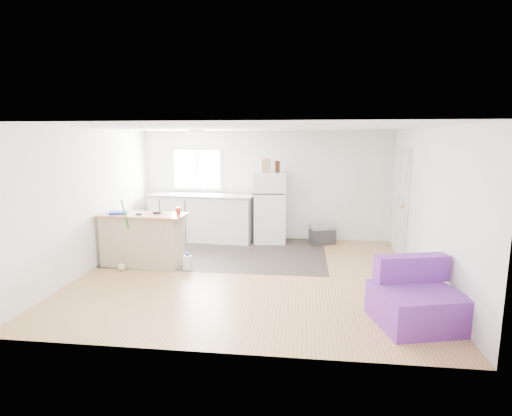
{
  "coord_description": "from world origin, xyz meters",
  "views": [
    {
      "loc": [
        0.84,
        -6.31,
        2.23
      ],
      "look_at": [
        0.01,
        0.7,
        1.0
      ],
      "focal_mm": 28.0,
      "sensor_mm": 36.0,
      "label": 1
    }
  ],
  "objects_px": {
    "cooler": "(322,235)",
    "mop": "(124,257)",
    "bottle_left": "(277,167)",
    "cleaner_jug": "(187,263)",
    "bottle_right": "(278,167)",
    "kitchen_cabinets": "(202,217)",
    "purple_seat": "(416,301)",
    "cardboard_box": "(265,165)",
    "red_cup": "(178,211)",
    "peninsula": "(142,239)",
    "refrigerator": "(270,207)",
    "blue_tray": "(119,213)"
  },
  "relations": [
    {
      "from": "cooler",
      "to": "mop",
      "type": "xyz_separation_m",
      "value": [
        -3.45,
        -2.16,
        0.03
      ]
    },
    {
      "from": "bottle_left",
      "to": "cleaner_jug",
      "type": "bearing_deg",
      "value": -124.8
    },
    {
      "from": "bottle_right",
      "to": "cleaner_jug",
      "type": "bearing_deg",
      "value": -125.14
    },
    {
      "from": "cleaner_jug",
      "to": "kitchen_cabinets",
      "type": "bearing_deg",
      "value": 102.51
    },
    {
      "from": "purple_seat",
      "to": "cardboard_box",
      "type": "height_order",
      "value": "cardboard_box"
    },
    {
      "from": "cooler",
      "to": "purple_seat",
      "type": "relative_size",
      "value": 0.54
    },
    {
      "from": "red_cup",
      "to": "peninsula",
      "type": "bearing_deg",
      "value": -175.88
    },
    {
      "from": "kitchen_cabinets",
      "to": "purple_seat",
      "type": "height_order",
      "value": "kitchen_cabinets"
    },
    {
      "from": "refrigerator",
      "to": "bottle_right",
      "type": "bearing_deg",
      "value": -22.48
    },
    {
      "from": "bottle_left",
      "to": "bottle_right",
      "type": "height_order",
      "value": "same"
    },
    {
      "from": "mop",
      "to": "red_cup",
      "type": "bearing_deg",
      "value": 37.85
    },
    {
      "from": "purple_seat",
      "to": "mop",
      "type": "height_order",
      "value": "mop"
    },
    {
      "from": "peninsula",
      "to": "cleaner_jug",
      "type": "height_order",
      "value": "peninsula"
    },
    {
      "from": "mop",
      "to": "bottle_left",
      "type": "xyz_separation_m",
      "value": [
        2.46,
        2.13,
        1.42
      ]
    },
    {
      "from": "kitchen_cabinets",
      "to": "refrigerator",
      "type": "bearing_deg",
      "value": 4.78
    },
    {
      "from": "cooler",
      "to": "mop",
      "type": "bearing_deg",
      "value": -167.3
    },
    {
      "from": "cleaner_jug",
      "to": "red_cup",
      "type": "height_order",
      "value": "red_cup"
    },
    {
      "from": "purple_seat",
      "to": "blue_tray",
      "type": "distance_m",
      "value": 4.96
    },
    {
      "from": "purple_seat",
      "to": "mop",
      "type": "xyz_separation_m",
      "value": [
        -4.42,
        1.48,
        -0.05
      ]
    },
    {
      "from": "mop",
      "to": "blue_tray",
      "type": "relative_size",
      "value": 4.16
    },
    {
      "from": "mop",
      "to": "red_cup",
      "type": "xyz_separation_m",
      "value": [
        0.88,
        0.34,
        0.76
      ]
    },
    {
      "from": "cleaner_jug",
      "to": "bottle_right",
      "type": "bearing_deg",
      "value": 60.03
    },
    {
      "from": "cleaner_jug",
      "to": "mop",
      "type": "distance_m",
      "value": 1.09
    },
    {
      "from": "mop",
      "to": "cardboard_box",
      "type": "distance_m",
      "value": 3.4
    },
    {
      "from": "cooler",
      "to": "cleaner_jug",
      "type": "bearing_deg",
      "value": -158.9
    },
    {
      "from": "purple_seat",
      "to": "cardboard_box",
      "type": "relative_size",
      "value": 3.77
    },
    {
      "from": "kitchen_cabinets",
      "to": "blue_tray",
      "type": "distance_m",
      "value": 2.2
    },
    {
      "from": "bottle_left",
      "to": "blue_tray",
      "type": "bearing_deg",
      "value": -144.69
    },
    {
      "from": "red_cup",
      "to": "bottle_right",
      "type": "distance_m",
      "value": 2.51
    },
    {
      "from": "peninsula",
      "to": "mop",
      "type": "relative_size",
      "value": 1.25
    },
    {
      "from": "peninsula",
      "to": "cleaner_jug",
      "type": "xyz_separation_m",
      "value": [
        0.86,
        -0.16,
        -0.34
      ]
    },
    {
      "from": "kitchen_cabinets",
      "to": "cooler",
      "type": "height_order",
      "value": "kitchen_cabinets"
    },
    {
      "from": "refrigerator",
      "to": "red_cup",
      "type": "distance_m",
      "value": 2.36
    },
    {
      "from": "kitchen_cabinets",
      "to": "peninsula",
      "type": "relative_size",
      "value": 1.51
    },
    {
      "from": "cardboard_box",
      "to": "purple_seat",
      "type": "bearing_deg",
      "value": -58.66
    },
    {
      "from": "bottle_left",
      "to": "bottle_right",
      "type": "distance_m",
      "value": 0.04
    },
    {
      "from": "peninsula",
      "to": "bottle_right",
      "type": "distance_m",
      "value": 3.17
    },
    {
      "from": "cleaner_jug",
      "to": "red_cup",
      "type": "distance_m",
      "value": 0.91
    },
    {
      "from": "cooler",
      "to": "blue_tray",
      "type": "height_order",
      "value": "blue_tray"
    },
    {
      "from": "cleaner_jug",
      "to": "blue_tray",
      "type": "distance_m",
      "value": 1.5
    },
    {
      "from": "kitchen_cabinets",
      "to": "red_cup",
      "type": "xyz_separation_m",
      "value": [
        0.07,
        -1.84,
        0.47
      ]
    },
    {
      "from": "mop",
      "to": "bottle_left",
      "type": "bearing_deg",
      "value": 57.61
    },
    {
      "from": "red_cup",
      "to": "bottle_left",
      "type": "distance_m",
      "value": 2.48
    },
    {
      "from": "refrigerator",
      "to": "mop",
      "type": "height_order",
      "value": "refrigerator"
    },
    {
      "from": "peninsula",
      "to": "bottle_left",
      "type": "relative_size",
      "value": 6.22
    },
    {
      "from": "refrigerator",
      "to": "cleaner_jug",
      "type": "height_order",
      "value": "refrigerator"
    },
    {
      "from": "kitchen_cabinets",
      "to": "bottle_right",
      "type": "xyz_separation_m",
      "value": [
        1.68,
        -0.03,
        1.13
      ]
    },
    {
      "from": "cooler",
      "to": "purple_seat",
      "type": "distance_m",
      "value": 3.76
    },
    {
      "from": "mop",
      "to": "bottle_left",
      "type": "height_order",
      "value": "bottle_left"
    },
    {
      "from": "cleaner_jug",
      "to": "bottle_left",
      "type": "xyz_separation_m",
      "value": [
        1.39,
        2.0,
        1.52
      ]
    }
  ]
}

